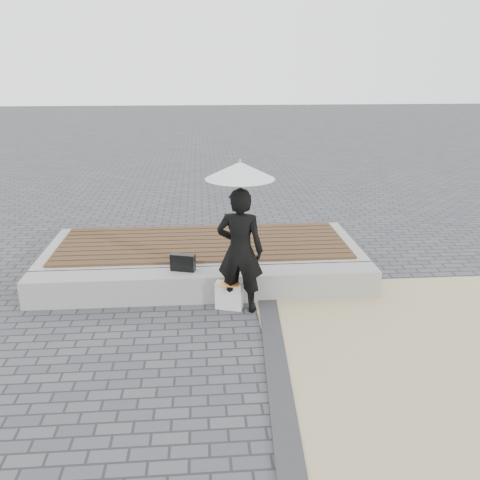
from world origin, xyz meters
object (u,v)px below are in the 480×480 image
object	(u,v)px
parasol	(240,170)
canvas_tote	(229,295)
seating_ledge	(204,285)
handbag	(183,262)
woman	(240,251)

from	to	relation	value
parasol	canvas_tote	xyz separation A→B (m)	(-0.15, 0.04, -1.73)
seating_ledge	handbag	bearing A→B (deg)	165.30
canvas_tote	seating_ledge	bearing A→B (deg)	149.81
seating_ledge	woman	size ratio (longest dim) A/B	2.94
woman	handbag	xyz separation A→B (m)	(-0.77, 0.48, -0.33)
handbag	woman	bearing A→B (deg)	-15.53
seating_ledge	woman	distance (m)	0.90
parasol	woman	bearing A→B (deg)	75.96
parasol	handbag	bearing A→B (deg)	148.21
handbag	parasol	bearing A→B (deg)	-15.53
woman	seating_ledge	bearing A→B (deg)	-24.90
parasol	canvas_tote	bearing A→B (deg)	165.20
handbag	canvas_tote	distance (m)	0.84
parasol	handbag	world-z (taller)	parasol
woman	handbag	bearing A→B (deg)	-16.62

